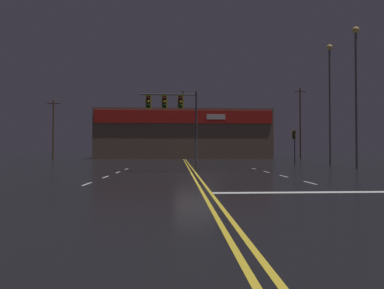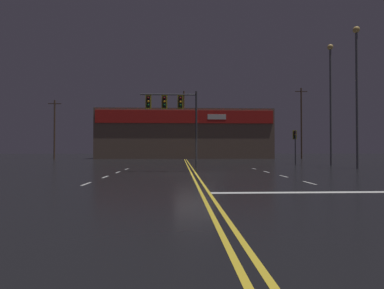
{
  "view_description": "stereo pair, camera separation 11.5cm",
  "coord_description": "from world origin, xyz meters",
  "px_view_note": "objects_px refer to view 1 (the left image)",
  "views": [
    {
      "loc": [
        -1.07,
        -19.6,
        1.61
      ],
      "look_at": [
        0.0,
        3.19,
        2.0
      ],
      "focal_mm": 28.0,
      "sensor_mm": 36.0,
      "label": 1
    },
    {
      "loc": [
        -0.95,
        -19.61,
        1.61
      ],
      "look_at": [
        0.0,
        3.19,
        2.0
      ],
      "focal_mm": 28.0,
      "sensor_mm": 36.0,
      "label": 2
    }
  ],
  "objects_px": {
    "streetlight_near_right": "(356,81)",
    "streetlight_median_approach": "(330,91)",
    "traffic_signal_median": "(173,108)",
    "traffic_signal_corner_northeast": "(294,139)"
  },
  "relations": [
    {
      "from": "streetlight_near_right",
      "to": "streetlight_median_approach",
      "type": "bearing_deg",
      "value": 87.44
    },
    {
      "from": "traffic_signal_median",
      "to": "traffic_signal_corner_northeast",
      "type": "bearing_deg",
      "value": 38.13
    },
    {
      "from": "traffic_signal_median",
      "to": "traffic_signal_corner_northeast",
      "type": "height_order",
      "value": "traffic_signal_median"
    },
    {
      "from": "traffic_signal_corner_northeast",
      "to": "streetlight_near_right",
      "type": "height_order",
      "value": "streetlight_near_right"
    },
    {
      "from": "traffic_signal_median",
      "to": "streetlight_median_approach",
      "type": "bearing_deg",
      "value": 26.7
    },
    {
      "from": "streetlight_near_right",
      "to": "streetlight_median_approach",
      "type": "distance_m",
      "value": 4.85
    },
    {
      "from": "traffic_signal_median",
      "to": "streetlight_near_right",
      "type": "bearing_deg",
      "value": 11.29
    },
    {
      "from": "streetlight_near_right",
      "to": "traffic_signal_corner_northeast",
      "type": "bearing_deg",
      "value": 110.1
    },
    {
      "from": "streetlight_near_right",
      "to": "streetlight_median_approach",
      "type": "height_order",
      "value": "streetlight_median_approach"
    },
    {
      "from": "traffic_signal_median",
      "to": "streetlight_near_right",
      "type": "relative_size",
      "value": 0.48
    }
  ]
}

